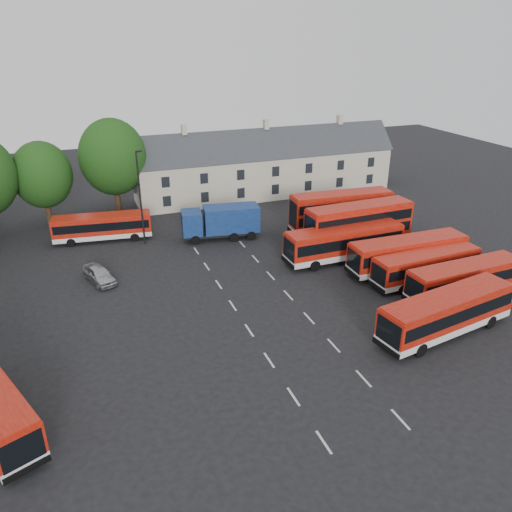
{
  "coord_description": "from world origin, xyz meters",
  "views": [
    {
      "loc": [
        -10.79,
        -32.09,
        20.54
      ],
      "look_at": [
        3.58,
        6.06,
        2.2
      ],
      "focal_mm": 35.0,
      "sensor_mm": 36.0,
      "label": 1
    }
  ],
  "objects_px": {
    "box_truck": "(222,221)",
    "lamppost": "(140,196)",
    "bus_row_a": "(447,311)",
    "silver_car": "(99,274)",
    "bus_dd_south": "(359,223)"
  },
  "relations": [
    {
      "from": "bus_row_a",
      "to": "bus_dd_south",
      "type": "distance_m",
      "value": 16.68
    },
    {
      "from": "bus_dd_south",
      "to": "lamppost",
      "type": "xyz_separation_m",
      "value": [
        -20.52,
        8.84,
        2.62
      ]
    },
    {
      "from": "bus_row_a",
      "to": "bus_dd_south",
      "type": "height_order",
      "value": "bus_dd_south"
    },
    {
      "from": "bus_dd_south",
      "to": "lamppost",
      "type": "relative_size",
      "value": 1.16
    },
    {
      "from": "bus_row_a",
      "to": "box_truck",
      "type": "relative_size",
      "value": 1.38
    },
    {
      "from": "box_truck",
      "to": "silver_car",
      "type": "height_order",
      "value": "box_truck"
    },
    {
      "from": "bus_row_a",
      "to": "silver_car",
      "type": "xyz_separation_m",
      "value": [
        -23.24,
        17.79,
        -1.21
      ]
    },
    {
      "from": "silver_car",
      "to": "lamppost",
      "type": "bearing_deg",
      "value": 36.5
    },
    {
      "from": "bus_dd_south",
      "to": "box_truck",
      "type": "relative_size",
      "value": 1.35
    },
    {
      "from": "bus_row_a",
      "to": "box_truck",
      "type": "distance_m",
      "value": 25.81
    },
    {
      "from": "box_truck",
      "to": "lamppost",
      "type": "xyz_separation_m",
      "value": [
        -8.12,
        1.48,
        3.26
      ]
    },
    {
      "from": "lamppost",
      "to": "silver_car",
      "type": "bearing_deg",
      "value": -124.82
    },
    {
      "from": "box_truck",
      "to": "lamppost",
      "type": "height_order",
      "value": "lamppost"
    },
    {
      "from": "bus_row_a",
      "to": "bus_dd_south",
      "type": "bearing_deg",
      "value": 72.25
    },
    {
      "from": "bus_dd_south",
      "to": "silver_car",
      "type": "height_order",
      "value": "bus_dd_south"
    }
  ]
}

